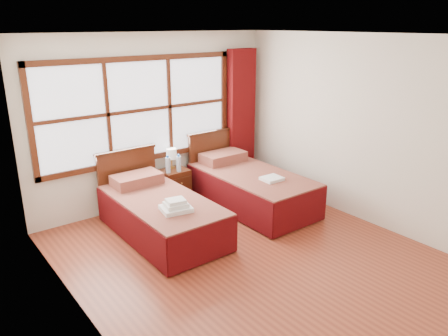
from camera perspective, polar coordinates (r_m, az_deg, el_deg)
floor at (r=5.47m, az=3.25°, el=-11.40°), size 4.50×4.50×0.00m
ceiling at (r=4.75m, az=3.84°, el=16.96°), size 4.50×4.50×0.00m
wall_back at (r=6.76m, az=-9.11°, el=6.10°), size 4.00×0.00×4.00m
wall_left at (r=4.01m, az=-18.73°, el=-3.34°), size 0.00×4.50×4.50m
wall_right at (r=6.40m, az=17.25°, el=4.81°), size 0.00×4.50×4.50m
window at (r=6.57m, az=-10.96°, el=7.43°), size 3.16×0.06×1.56m
curtain at (r=7.55m, az=2.23°, el=6.60°), size 0.50×0.16×2.30m
bed_left at (r=5.94m, az=-8.38°, el=-5.84°), size 1.01×2.03×0.97m
bed_right at (r=6.76m, az=3.32°, el=-2.43°), size 1.05×2.07×1.02m
nightstand at (r=6.92m, az=-6.42°, el=-2.39°), size 0.41×0.41×0.55m
towels_left at (r=5.41m, az=-6.30°, el=-4.98°), size 0.41×0.37×0.15m
towels_right at (r=6.37m, az=6.27°, el=-1.40°), size 0.30×0.26×0.04m
lamp at (r=6.86m, az=-6.89°, el=1.79°), size 0.16×0.16×0.32m
bottle_near at (r=6.67m, az=-7.33°, el=0.40°), size 0.07×0.07×0.27m
bottle_far at (r=6.72m, az=-5.93°, el=0.57°), size 0.07×0.07×0.27m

